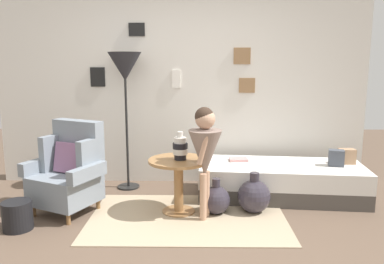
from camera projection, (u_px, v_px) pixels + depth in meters
name	position (u px, v px, depth m)	size (l,w,h in m)	color
ground_plane	(173.00, 248.00, 3.33)	(12.00, 12.00, 0.00)	brown
gallery_wall	(182.00, 84.00, 5.02)	(4.80, 0.12, 2.60)	silver
rug	(188.00, 217.00, 3.97)	(2.01, 1.31, 0.01)	tan
armchair	(69.00, 171.00, 4.10)	(0.89, 0.81, 0.97)	olive
daybed	(281.00, 181.00, 4.56)	(1.97, 0.98, 0.40)	#4C4742
pillow_head	(347.00, 156.00, 4.55)	(0.18, 0.12, 0.18)	tan
pillow_mid	(336.00, 158.00, 4.45)	(0.17, 0.12, 0.19)	#474C56
side_table	(179.00, 174.00, 4.05)	(0.63, 0.63, 0.59)	#9E7042
vase_striped	(180.00, 148.00, 3.99)	(0.16, 0.16, 0.30)	black
floor_lamp	(125.00, 71.00, 4.68)	(0.41, 0.41, 1.71)	black
person_child	(205.00, 148.00, 3.82)	(0.34, 0.34, 1.16)	tan
book_on_daybed	(239.00, 160.00, 4.69)	(0.22, 0.16, 0.03)	#C99291
demijohn_near	(216.00, 200.00, 4.06)	(0.30, 0.30, 0.39)	#332D38
demijohn_far	(254.00, 196.00, 4.10)	(0.35, 0.35, 0.44)	#332D38
magazine_basket	(17.00, 216.00, 3.68)	(0.28, 0.28, 0.28)	black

